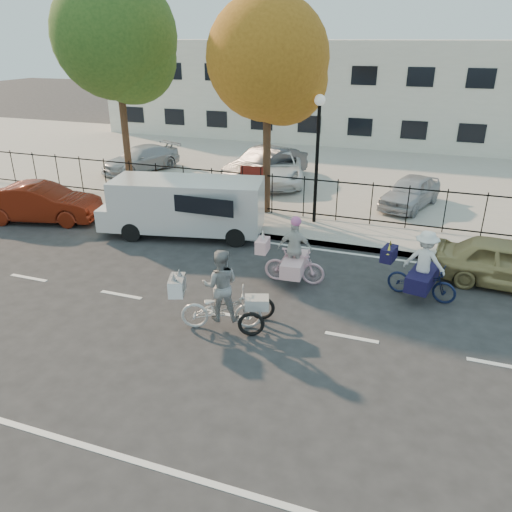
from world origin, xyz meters
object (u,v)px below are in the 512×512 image
at_px(lamppost, 318,137).
at_px(bull_bike, 422,272).
at_px(lot_car_d, 410,192).
at_px(white_van, 185,205).
at_px(gold_sedan, 510,264).
at_px(zebra_trike, 221,299).
at_px(pedestrian, 210,197).
at_px(red_sedan, 41,203).
at_px(lot_car_c, 266,165).
at_px(lot_car_a, 141,159).
at_px(lot_car_b, 277,167).
at_px(unicorn_bike, 293,259).

distance_m(lamppost, bull_bike, 6.23).
xyz_separation_m(bull_bike, lot_car_d, (-0.75, 7.22, 0.02)).
distance_m(white_van, gold_sedan, 9.86).
height_order(zebra_trike, lot_car_d, zebra_trike).
bearing_deg(gold_sedan, pedestrian, 83.19).
bearing_deg(zebra_trike, red_sedan, 44.04).
relative_size(pedestrian, lot_car_c, 0.36).
distance_m(red_sedan, pedestrian, 6.10).
relative_size(lamppost, gold_sedan, 1.14).
xyz_separation_m(red_sedan, gold_sedan, (15.37, -0.04, -0.04)).
bearing_deg(lot_car_c, gold_sedan, -17.68).
height_order(lamppost, lot_car_c, lamppost).
xyz_separation_m(gold_sedan, lot_car_a, (-15.66, 7.24, 0.09)).
bearing_deg(white_van, lot_car_d, 25.02).
distance_m(lamppost, lot_car_d, 4.84).
distance_m(lamppost, lot_car_b, 5.92).
xyz_separation_m(lamppost, pedestrian, (-3.61, -0.88, -2.17)).
height_order(unicorn_bike, lot_car_c, unicorn_bike).
xyz_separation_m(unicorn_bike, pedestrian, (-4.12, 3.70, 0.24)).
distance_m(pedestrian, lot_car_c, 5.52).
bearing_deg(zebra_trike, bull_bike, -73.19).
xyz_separation_m(unicorn_bike, bull_bike, (3.29, 0.27, 0.02)).
relative_size(lamppost, unicorn_bike, 2.27).
bearing_deg(lot_car_d, unicorn_bike, -90.75).
xyz_separation_m(pedestrian, lot_car_c, (0.24, 5.51, -0.06)).
bearing_deg(white_van, lamppost, 18.81).
relative_size(lot_car_b, lot_car_d, 1.42).
xyz_separation_m(zebra_trike, lot_car_a, (-9.27, 11.75, -0.01)).
xyz_separation_m(red_sedan, lot_car_a, (-0.29, 7.20, 0.05)).
xyz_separation_m(zebra_trike, white_van, (-3.46, 5.06, 0.31)).
height_order(lamppost, pedestrian, lamppost).
bearing_deg(white_van, zebra_trike, -67.66).
bearing_deg(lot_car_a, bull_bike, -11.52).
bearing_deg(gold_sedan, lot_car_b, 54.36).
relative_size(red_sedan, pedestrian, 2.63).
relative_size(zebra_trike, lot_car_c, 0.51).
bearing_deg(pedestrian, white_van, 60.32).
bearing_deg(lot_car_b, gold_sedan, -55.48).
bearing_deg(red_sedan, lamppost, -87.38).
distance_m(bull_bike, gold_sedan, 2.62).
bearing_deg(gold_sedan, white_van, 91.59).
distance_m(white_van, lot_car_c, 6.95).
relative_size(zebra_trike, lot_car_b, 0.45).
height_order(lamppost, zebra_trike, lamppost).
distance_m(bull_bike, lot_car_a, 16.04).
bearing_deg(lot_car_a, white_van, -27.66).
relative_size(unicorn_bike, white_van, 0.34).
bearing_deg(red_sedan, lot_car_c, -53.02).
bearing_deg(lot_car_c, lot_car_a, -156.74).
xyz_separation_m(bull_bike, gold_sedan, (2.18, 1.46, -0.08)).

